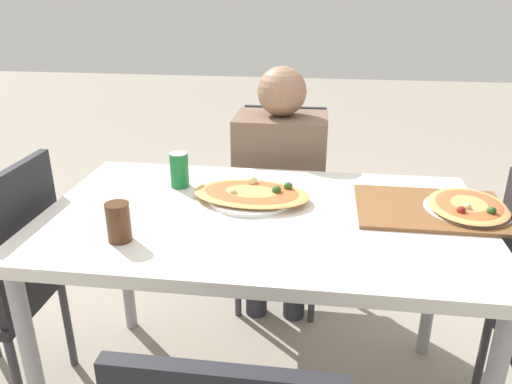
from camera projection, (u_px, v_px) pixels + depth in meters
name	position (u px, v px, depth m)	size (l,w,h in m)	color
dining_table	(263.00, 234.00, 1.61)	(1.40, 0.82, 0.77)	silver
chair_far_seated	(281.00, 198.00, 2.36)	(0.40, 0.40, 0.92)	black
chair_side_left	(5.00, 279.00, 1.71)	(0.40, 0.40, 0.92)	black
person_seated	(279.00, 174.00, 2.19)	(0.39, 0.29, 1.14)	#2D2D38
pizza_main	(252.00, 195.00, 1.67)	(0.41, 0.29, 0.06)	white
soda_can	(179.00, 170.00, 1.77)	(0.07, 0.07, 0.12)	#197233
drink_glass	(119.00, 222.00, 1.39)	(0.07, 0.07, 0.11)	#4C2D19
serving_tray	(431.00, 209.00, 1.60)	(0.47, 0.33, 0.01)	brown
pizza_second	(468.00, 207.00, 1.58)	(0.28, 0.33, 0.05)	white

